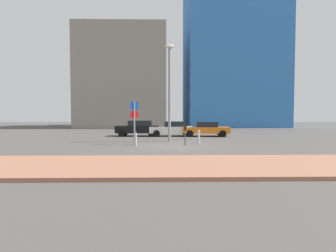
{
  "coord_description": "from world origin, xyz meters",
  "views": [
    {
      "loc": [
        -0.79,
        -16.72,
        2.04
      ],
      "look_at": [
        -0.45,
        1.07,
        1.28
      ],
      "focal_mm": 27.12,
      "sensor_mm": 36.0,
      "label": 1
    }
  ],
  "objects_px": {
    "parked_car_orange": "(206,129)",
    "parked_car_black": "(139,128)",
    "parking_sign_post": "(134,117)",
    "street_lamp": "(169,85)",
    "traffic_bollard_mid": "(136,139)",
    "parked_car_white": "(172,128)",
    "parking_meter": "(185,133)",
    "traffic_bollard_near": "(199,137)"
  },
  "relations": [
    {
      "from": "traffic_bollard_near",
      "to": "street_lamp",
      "type": "bearing_deg",
      "value": 140.08
    },
    {
      "from": "parking_meter",
      "to": "traffic_bollard_mid",
      "type": "bearing_deg",
      "value": -176.65
    },
    {
      "from": "parked_car_white",
      "to": "parking_meter",
      "type": "xyz_separation_m",
      "value": [
        0.57,
        -7.77,
        0.1
      ]
    },
    {
      "from": "parked_car_white",
      "to": "parked_car_orange",
      "type": "distance_m",
      "value": 3.24
    },
    {
      "from": "traffic_bollard_mid",
      "to": "traffic_bollard_near",
      "type": "bearing_deg",
      "value": 13.77
    },
    {
      "from": "street_lamp",
      "to": "traffic_bollard_mid",
      "type": "xyz_separation_m",
      "value": [
        -2.31,
        -2.77,
        -3.89
      ]
    },
    {
      "from": "parked_car_white",
      "to": "parked_car_orange",
      "type": "xyz_separation_m",
      "value": [
        3.23,
        -0.3,
        -0.03
      ]
    },
    {
      "from": "parked_car_white",
      "to": "parking_meter",
      "type": "relative_size",
      "value": 3.31
    },
    {
      "from": "parking_meter",
      "to": "street_lamp",
      "type": "bearing_deg",
      "value": 110.91
    },
    {
      "from": "street_lamp",
      "to": "traffic_bollard_near",
      "type": "distance_m",
      "value": 4.66
    },
    {
      "from": "parked_car_orange",
      "to": "parked_car_black",
      "type": "bearing_deg",
      "value": 176.84
    },
    {
      "from": "parked_car_white",
      "to": "street_lamp",
      "type": "bearing_deg",
      "value": -94.49
    },
    {
      "from": "traffic_bollard_near",
      "to": "parked_car_white",
      "type": "bearing_deg",
      "value": 103.26
    },
    {
      "from": "parked_car_orange",
      "to": "street_lamp",
      "type": "distance_m",
      "value": 7.09
    },
    {
      "from": "parked_car_orange",
      "to": "parking_meter",
      "type": "xyz_separation_m",
      "value": [
        -2.65,
        -7.48,
        0.13
      ]
    },
    {
      "from": "parked_car_white",
      "to": "traffic_bollard_near",
      "type": "distance_m",
      "value": 7.1
    },
    {
      "from": "parking_meter",
      "to": "traffic_bollard_near",
      "type": "bearing_deg",
      "value": 39.62
    },
    {
      "from": "parked_car_orange",
      "to": "traffic_bollard_near",
      "type": "bearing_deg",
      "value": -103.61
    },
    {
      "from": "parking_sign_post",
      "to": "parked_car_black",
      "type": "bearing_deg",
      "value": 93.32
    },
    {
      "from": "parking_sign_post",
      "to": "traffic_bollard_mid",
      "type": "distance_m",
      "value": 1.7
    },
    {
      "from": "parked_car_black",
      "to": "parking_meter",
      "type": "bearing_deg",
      "value": -63.66
    },
    {
      "from": "street_lamp",
      "to": "traffic_bollard_mid",
      "type": "bearing_deg",
      "value": -129.81
    },
    {
      "from": "parked_car_black",
      "to": "parked_car_white",
      "type": "relative_size",
      "value": 0.97
    },
    {
      "from": "parked_car_black",
      "to": "parked_car_orange",
      "type": "bearing_deg",
      "value": -3.16
    },
    {
      "from": "parked_car_black",
      "to": "parked_car_white",
      "type": "bearing_deg",
      "value": -1.07
    },
    {
      "from": "parked_car_white",
      "to": "traffic_bollard_mid",
      "type": "relative_size",
      "value": 4.93
    },
    {
      "from": "street_lamp",
      "to": "traffic_bollard_mid",
      "type": "height_order",
      "value": "street_lamp"
    },
    {
      "from": "parked_car_black",
      "to": "parking_sign_post",
      "type": "bearing_deg",
      "value": -86.68
    },
    {
      "from": "parking_meter",
      "to": "parked_car_white",
      "type": "bearing_deg",
      "value": 94.23
    },
    {
      "from": "traffic_bollard_near",
      "to": "traffic_bollard_mid",
      "type": "distance_m",
      "value": 4.47
    },
    {
      "from": "parked_car_black",
      "to": "parked_car_white",
      "type": "distance_m",
      "value": 3.3
    },
    {
      "from": "parking_meter",
      "to": "street_lamp",
      "type": "relative_size",
      "value": 0.18
    },
    {
      "from": "parked_car_white",
      "to": "street_lamp",
      "type": "xyz_separation_m",
      "value": [
        -0.41,
        -5.2,
        3.58
      ]
    },
    {
      "from": "parked_car_white",
      "to": "traffic_bollard_near",
      "type": "bearing_deg",
      "value": -76.74
    },
    {
      "from": "parked_car_black",
      "to": "traffic_bollard_mid",
      "type": "height_order",
      "value": "parked_car_black"
    },
    {
      "from": "parking_meter",
      "to": "traffic_bollard_mid",
      "type": "relative_size",
      "value": 1.49
    },
    {
      "from": "parked_car_white",
      "to": "parking_sign_post",
      "type": "distance_m",
      "value": 7.75
    },
    {
      "from": "parked_car_orange",
      "to": "traffic_bollard_mid",
      "type": "height_order",
      "value": "parked_car_orange"
    },
    {
      "from": "traffic_bollard_mid",
      "to": "parked_car_black",
      "type": "bearing_deg",
      "value": 94.2
    },
    {
      "from": "parked_car_black",
      "to": "traffic_bollard_near",
      "type": "bearing_deg",
      "value": -54.7
    },
    {
      "from": "parking_sign_post",
      "to": "parked_car_orange",
      "type": "bearing_deg",
      "value": 48.05
    },
    {
      "from": "traffic_bollard_mid",
      "to": "parking_sign_post",
      "type": "bearing_deg",
      "value": 101.4
    }
  ]
}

